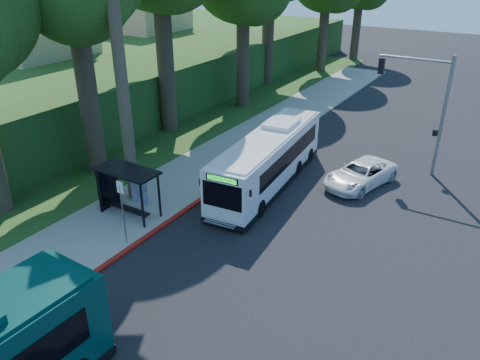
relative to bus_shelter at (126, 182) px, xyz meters
The scene contains 10 objects.
ground 8.00m from the bus_shelter, 21.51° to the left, with size 140.00×140.00×0.00m, color black.
sidewalk 3.35m from the bus_shelter, 90.90° to the left, with size 4.50×70.00×0.12m, color gray.
red_curb 3.07m from the bus_shelter, 26.83° to the right, with size 0.25×30.00×0.13m, color maroon.
grass_verge 9.90m from the bus_shelter, 126.16° to the left, with size 8.00×70.00×0.06m, color #234719.
bus_shelter is the anchor object (origin of this frame).
stop_sign_pole 2.85m from the bus_shelter, 49.08° to the right, with size 0.35×0.06×3.17m.
traffic_signal_pole 17.15m from the bus_shelter, 49.36° to the left, with size 4.10×0.30×7.00m.
hillside_backdrop 26.18m from the bus_shelter, 136.68° to the left, with size 24.00×60.00×8.80m.
white_bus 7.98m from the bus_shelter, 57.02° to the left, with size 3.32×11.07×3.25m.
pickup 12.83m from the bus_shelter, 46.33° to the left, with size 2.23×4.84×1.35m, color white.
Camera 1 is at (8.23, -17.45, 11.85)m, focal length 35.00 mm.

